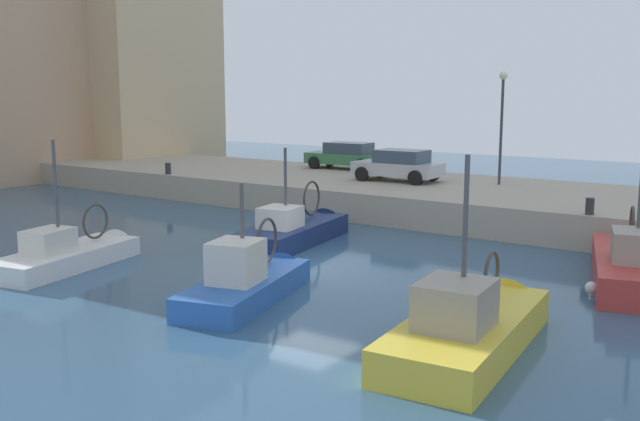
{
  "coord_description": "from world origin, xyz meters",
  "views": [
    {
      "loc": [
        -16.38,
        -12.21,
        5.14
      ],
      "look_at": [
        2.86,
        1.62,
        1.2
      ],
      "focal_mm": 39.93,
      "sensor_mm": 36.0,
      "label": 1
    }
  ],
  "objects": [
    {
      "name": "water_surface",
      "position": [
        0.0,
        0.0,
        0.0
      ],
      "size": [
        80.0,
        80.0,
        0.0
      ],
      "primitive_type": "plane",
      "color": "#335675",
      "rests_on": "ground"
    },
    {
      "name": "quay_wall",
      "position": [
        11.5,
        0.0,
        0.6
      ],
      "size": [
        9.0,
        56.0,
        1.2
      ],
      "primitive_type": "cube",
      "color": "#ADA08C",
      "rests_on": "ground"
    },
    {
      "name": "fishing_boat_blue",
      "position": [
        -3.16,
        -0.57,
        0.15
      ],
      "size": [
        5.72,
        3.01,
        3.72
      ],
      "color": "#2D60B7",
      "rests_on": "ground"
    },
    {
      "name": "fishing_boat_red",
      "position": [
        4.19,
        -8.07,
        0.11
      ],
      "size": [
        6.98,
        3.69,
        4.28
      ],
      "color": "#BC3833",
      "rests_on": "ground"
    },
    {
      "name": "fishing_boat_navy",
      "position": [
        2.93,
        2.65,
        0.1
      ],
      "size": [
        6.37,
        2.83,
        4.18
      ],
      "color": "navy",
      "rests_on": "ground"
    },
    {
      "name": "fishing_boat_white",
      "position": [
        -3.72,
        5.97,
        0.1
      ],
      "size": [
        5.75,
        2.71,
        4.58
      ],
      "color": "white",
      "rests_on": "ground"
    },
    {
      "name": "fishing_boat_yellow",
      "position": [
        -3.2,
        -6.6,
        0.13
      ],
      "size": [
        6.47,
        2.54,
        4.88
      ],
      "color": "gold",
      "rests_on": "ground"
    },
    {
      "name": "parked_car_silver",
      "position": [
        11.5,
        3.48,
        1.92
      ],
      "size": [
        2.15,
        3.95,
        1.41
      ],
      "color": "#B7B7BC",
      "rests_on": "quay_wall"
    },
    {
      "name": "parked_car_green",
      "position": [
        14.42,
        8.26,
        1.91
      ],
      "size": [
        2.04,
        4.22,
        1.38
      ],
      "color": "#387547",
      "rests_on": "quay_wall"
    },
    {
      "name": "mooring_bollard_mid",
      "position": [
        7.35,
        -6.0,
        1.48
      ],
      "size": [
        0.28,
        0.28,
        0.55
      ],
      "primitive_type": "cylinder",
      "color": "#2D2D33",
      "rests_on": "quay_wall"
    },
    {
      "name": "mooring_bollard_north",
      "position": [
        7.35,
        14.0,
        1.48
      ],
      "size": [
        0.28,
        0.28,
        0.55
      ],
      "primitive_type": "cylinder",
      "color": "#2D2D33",
      "rests_on": "quay_wall"
    },
    {
      "name": "quay_streetlamp",
      "position": [
        13.0,
        -0.66,
        4.45
      ],
      "size": [
        0.36,
        0.36,
        4.83
      ],
      "color": "#38383D",
      "rests_on": "quay_wall"
    },
    {
      "name": "waterfront_building_west",
      "position": [
        15.07,
        25.17,
        8.21
      ],
      "size": [
        9.17,
        7.6,
        16.38
      ],
      "color": "#D1B284",
      "rests_on": "ground"
    }
  ]
}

